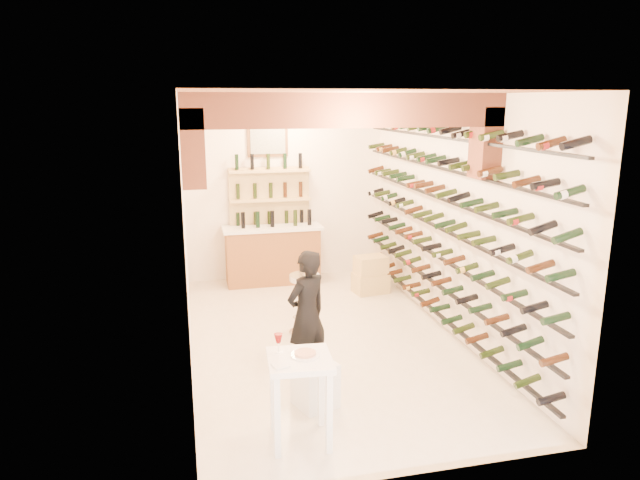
# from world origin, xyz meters

# --- Properties ---
(ground) EXTENTS (6.00, 6.00, 0.00)m
(ground) POSITION_xyz_m (0.00, 0.00, 0.00)
(ground) COLOR silver
(ground) RESTS_ON ground
(room_shell) EXTENTS (3.52, 6.02, 3.21)m
(room_shell) POSITION_xyz_m (0.00, -0.26, 2.25)
(room_shell) COLOR white
(room_shell) RESTS_ON ground
(wine_rack) EXTENTS (0.32, 5.70, 2.56)m
(wine_rack) POSITION_xyz_m (1.53, 0.00, 1.55)
(wine_rack) COLOR black
(wine_rack) RESTS_ON ground
(back_counter) EXTENTS (1.70, 0.62, 1.29)m
(back_counter) POSITION_xyz_m (-0.30, 2.65, 0.53)
(back_counter) COLOR brown
(back_counter) RESTS_ON ground
(back_shelving) EXTENTS (1.40, 0.31, 2.73)m
(back_shelving) POSITION_xyz_m (-0.30, 2.89, 1.17)
(back_shelving) COLOR tan
(back_shelving) RESTS_ON ground
(tasting_table) EXTENTS (0.62, 0.62, 1.02)m
(tasting_table) POSITION_xyz_m (-0.79, -2.26, 0.69)
(tasting_table) COLOR white
(tasting_table) RESTS_ON ground
(white_stool) EXTENTS (0.49, 0.49, 0.48)m
(white_stool) POSITION_xyz_m (-0.51, -1.67, 0.24)
(white_stool) COLOR white
(white_stool) RESTS_ON ground
(person) EXTENTS (0.66, 0.59, 1.51)m
(person) POSITION_xyz_m (-0.46, -0.99, 0.75)
(person) COLOR black
(person) RESTS_ON ground
(chrome_barstool) EXTENTS (0.44, 0.44, 0.85)m
(chrome_barstool) POSITION_xyz_m (-0.23, 0.24, 0.49)
(chrome_barstool) COLOR silver
(chrome_barstool) RESTS_ON ground
(crate_lower) EXTENTS (0.59, 0.45, 0.33)m
(crate_lower) POSITION_xyz_m (1.20, 1.73, 0.16)
(crate_lower) COLOR tan
(crate_lower) RESTS_ON ground
(crate_upper) EXTENTS (0.55, 0.41, 0.29)m
(crate_upper) POSITION_xyz_m (1.20, 1.73, 0.48)
(crate_upper) COLOR tan
(crate_upper) RESTS_ON crate_lower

